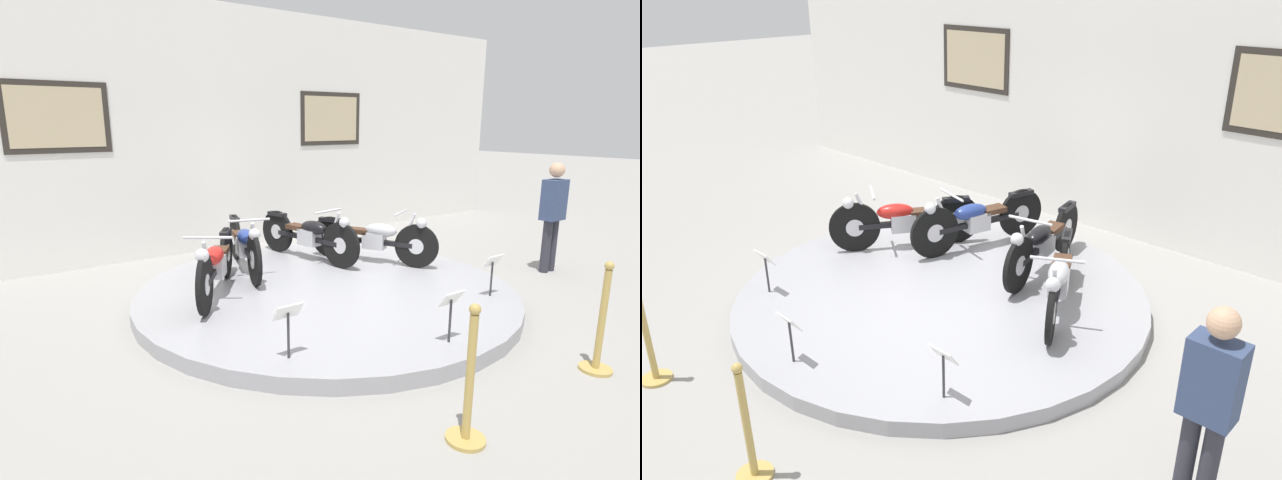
# 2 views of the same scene
# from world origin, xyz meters

# --- Properties ---
(ground_plane) EXTENTS (60.00, 60.00, 0.00)m
(ground_plane) POSITION_xyz_m (0.00, 0.00, 0.00)
(ground_plane) COLOR gray
(display_platform) EXTENTS (4.68, 4.68, 0.16)m
(display_platform) POSITION_xyz_m (0.00, 0.00, 0.08)
(display_platform) COLOR #99999E
(display_platform) RESTS_ON ground_plane
(back_wall) EXTENTS (14.00, 0.22, 4.10)m
(back_wall) POSITION_xyz_m (0.00, 3.30, 2.05)
(back_wall) COLOR white
(back_wall) RESTS_ON ground_plane
(motorcycle_red) EXTENTS (1.18, 1.70, 0.81)m
(motorcycle_red) POSITION_xyz_m (-1.25, 0.52, 0.56)
(motorcycle_red) COLOR black
(motorcycle_red) RESTS_ON display_platform
(motorcycle_blue) EXTENTS (0.67, 1.97, 0.81)m
(motorcycle_blue) POSITION_xyz_m (-0.54, 1.19, 0.56)
(motorcycle_blue) COLOR black
(motorcycle_blue) RESTS_ON display_platform
(motorcycle_black) EXTENTS (0.57, 1.98, 0.81)m
(motorcycle_black) POSITION_xyz_m (0.53, 1.19, 0.56)
(motorcycle_black) COLOR black
(motorcycle_black) RESTS_ON display_platform
(motorcycle_silver) EXTENTS (1.00, 1.76, 0.79)m
(motorcycle_silver) POSITION_xyz_m (1.24, 0.52, 0.54)
(motorcycle_silver) COLOR black
(motorcycle_silver) RESTS_ON display_platform
(info_placard_front_left) EXTENTS (0.26, 0.11, 0.51)m
(info_placard_front_left) POSITION_xyz_m (-1.41, -1.40, 0.53)
(info_placard_front_left) COLOR #333338
(info_placard_front_left) RESTS_ON display_platform
(info_placard_front_centre) EXTENTS (0.26, 0.11, 0.51)m
(info_placard_front_centre) POSITION_xyz_m (0.00, -1.99, 0.53)
(info_placard_front_centre) COLOR #333338
(info_placard_front_centre) RESTS_ON display_platform
(info_placard_front_right) EXTENTS (0.26, 0.11, 0.51)m
(info_placard_front_right) POSITION_xyz_m (1.41, -1.40, 0.53)
(info_placard_front_right) COLOR #333338
(info_placard_front_right) RESTS_ON display_platform
(visitor_standing) EXTENTS (0.36, 0.22, 1.62)m
(visitor_standing) POSITION_xyz_m (3.43, -0.92, 0.91)
(visitor_standing) COLOR #2D2D38
(visitor_standing) RESTS_ON ground_plane
(stanchion_post_left_of_entry) EXTENTS (0.28, 0.28, 1.02)m
(stanchion_post_left_of_entry) POSITION_xyz_m (-0.89, -2.93, 0.34)
(stanchion_post_left_of_entry) COLOR tan
(stanchion_post_left_of_entry) RESTS_ON ground_plane
(stanchion_post_right_of_entry) EXTENTS (0.28, 0.28, 1.02)m
(stanchion_post_right_of_entry) POSITION_xyz_m (0.89, -2.93, 0.34)
(stanchion_post_right_of_entry) COLOR tan
(stanchion_post_right_of_entry) RESTS_ON ground_plane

